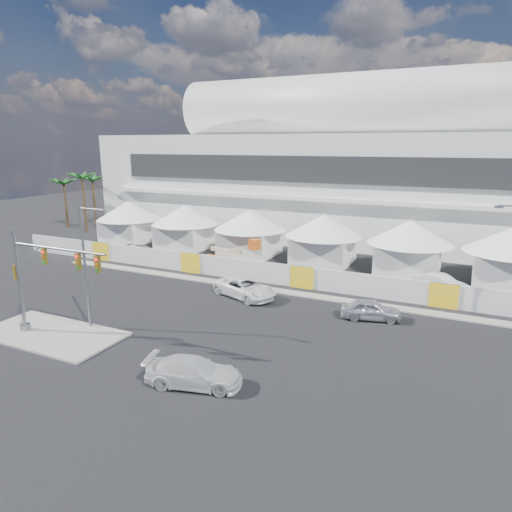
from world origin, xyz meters
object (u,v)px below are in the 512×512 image
at_px(sedan_silver, 371,310).
at_px(lot_car_c, 143,251).
at_px(pickup_curb, 245,288).
at_px(pickup_near, 194,372).
at_px(boom_lift, 222,259).
at_px(streetlight_median, 87,259).
at_px(lot_car_a, 441,283).
at_px(traffic_mast, 37,279).

height_order(sedan_silver, lot_car_c, sedan_silver).
height_order(pickup_curb, pickup_near, pickup_curb).
distance_m(pickup_near, lot_car_c, 30.98).
distance_m(sedan_silver, boom_lift, 18.78).
bearing_deg(pickup_near, boom_lift, 10.83).
relative_size(streetlight_median, boom_lift, 1.19).
bearing_deg(boom_lift, lot_car_a, 13.31).
relative_size(lot_car_c, boom_lift, 0.60).
xyz_separation_m(lot_car_c, traffic_mast, (8.57, -21.17, 3.41)).
distance_m(lot_car_c, streetlight_median, 21.92).
xyz_separation_m(sedan_silver, pickup_near, (-6.67, -13.84, 0.02)).
relative_size(sedan_silver, streetlight_median, 0.51).
xyz_separation_m(lot_car_c, streetlight_median, (10.58, -18.66, 4.48)).
height_order(sedan_silver, pickup_curb, pickup_curb).
distance_m(sedan_silver, traffic_mast, 23.61).
height_order(pickup_curb, lot_car_c, pickup_curb).
distance_m(sedan_silver, pickup_near, 15.36).
relative_size(sedan_silver, traffic_mast, 0.53).
xyz_separation_m(pickup_curb, lot_car_c, (-17.35, 7.93, -0.18)).
distance_m(sedan_silver, lot_car_c, 29.43).
distance_m(pickup_near, streetlight_median, 12.32).
xyz_separation_m(sedan_silver, traffic_mast, (-19.62, -12.72, 3.30)).
bearing_deg(sedan_silver, pickup_curb, 72.83).
bearing_deg(traffic_mast, lot_car_a, 42.93).
bearing_deg(lot_car_c, streetlight_median, -154.83).
bearing_deg(streetlight_median, traffic_mast, -128.74).
bearing_deg(boom_lift, pickup_near, -55.55).
bearing_deg(pickup_curb, lot_car_c, 85.70).
distance_m(lot_car_c, boom_lift, 11.10).
xyz_separation_m(sedan_silver, streetlight_median, (-17.60, -10.21, 4.37)).
relative_size(sedan_silver, boom_lift, 0.60).
distance_m(lot_car_c, traffic_mast, 23.09).
xyz_separation_m(pickup_near, streetlight_median, (-10.94, 3.63, 4.35)).
xyz_separation_m(sedan_silver, lot_car_c, (-28.19, 8.45, -0.11)).
xyz_separation_m(streetlight_median, boom_lift, (0.49, 17.95, -4.14)).
relative_size(sedan_silver, lot_car_c, 1.00).
bearing_deg(lot_car_a, traffic_mast, 156.48).
xyz_separation_m(sedan_silver, lot_car_a, (4.26, 9.49, 0.00)).
distance_m(pickup_curb, streetlight_median, 13.39).
distance_m(pickup_near, lot_car_a, 25.76).
xyz_separation_m(pickup_near, traffic_mast, (-12.95, 1.12, 3.28)).
bearing_deg(streetlight_median, sedan_silver, 30.11).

